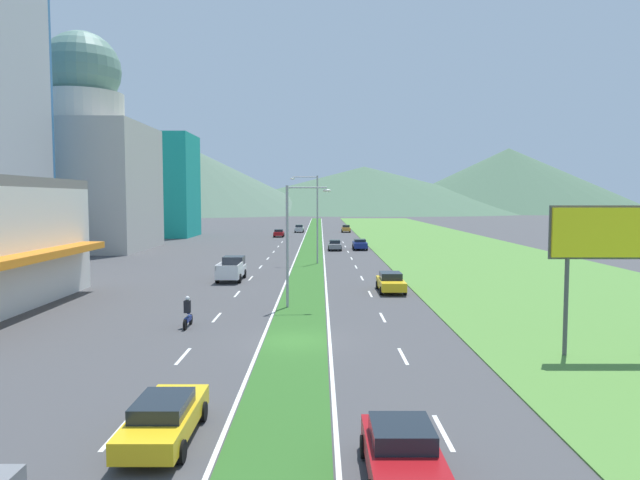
{
  "coord_description": "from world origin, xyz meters",
  "views": [
    {
      "loc": [
        1.25,
        -28.75,
        7.31
      ],
      "look_at": [
        1.16,
        36.23,
        2.58
      ],
      "focal_mm": 32.16,
      "sensor_mm": 36.0,
      "label": 1
    }
  ],
  "objects_px": {
    "car_1": "(300,228)",
    "motorcycle_rider": "(189,314)",
    "billboard_roadside": "(609,241)",
    "car_2": "(347,229)",
    "car_5": "(361,244)",
    "car_4": "(403,452)",
    "street_lamp_near": "(293,237)",
    "car_0": "(392,282)",
    "street_lamp_mid": "(315,213)",
    "pickup_truck_0": "(233,269)",
    "car_7": "(280,233)",
    "car_3": "(336,245)",
    "car_8": "(165,418)"
  },
  "relations": [
    {
      "from": "motorcycle_rider",
      "to": "car_4",
      "type": "bearing_deg",
      "value": -151.32
    },
    {
      "from": "car_3",
      "to": "car_8",
      "type": "bearing_deg",
      "value": -6.08
    },
    {
      "from": "car_5",
      "to": "car_7",
      "type": "xyz_separation_m",
      "value": [
        -13.5,
        26.86,
        -0.03
      ]
    },
    {
      "from": "billboard_roadside",
      "to": "car_1",
      "type": "distance_m",
      "value": 99.03
    },
    {
      "from": "car_5",
      "to": "motorcycle_rider",
      "type": "distance_m",
      "value": 51.15
    },
    {
      "from": "car_0",
      "to": "car_7",
      "type": "xyz_separation_m",
      "value": [
        -13.35,
        63.87,
        -0.02
      ]
    },
    {
      "from": "street_lamp_mid",
      "to": "car_7",
      "type": "relative_size",
      "value": 2.44
    },
    {
      "from": "street_lamp_near",
      "to": "car_1",
      "type": "xyz_separation_m",
      "value": [
        -2.68,
        85.56,
        -3.95
      ]
    },
    {
      "from": "billboard_roadside",
      "to": "car_2",
      "type": "bearing_deg",
      "value": 94.44
    },
    {
      "from": "car_3",
      "to": "car_7",
      "type": "bearing_deg",
      "value": -160.41
    },
    {
      "from": "car_0",
      "to": "motorcycle_rider",
      "type": "height_order",
      "value": "motorcycle_rider"
    },
    {
      "from": "car_5",
      "to": "car_8",
      "type": "distance_m",
      "value": 65.49
    },
    {
      "from": "car_0",
      "to": "pickup_truck_0",
      "type": "distance_m",
      "value": 14.98
    },
    {
      "from": "car_0",
      "to": "motorcycle_rider",
      "type": "xyz_separation_m",
      "value": [
        -13.05,
        -12.4,
        -0.03
      ]
    },
    {
      "from": "street_lamp_mid",
      "to": "car_2",
      "type": "distance_m",
      "value": 60.41
    },
    {
      "from": "car_4",
      "to": "motorcycle_rider",
      "type": "distance_m",
      "value": 20.09
    },
    {
      "from": "billboard_roadside",
      "to": "car_2",
      "type": "height_order",
      "value": "billboard_roadside"
    },
    {
      "from": "street_lamp_mid",
      "to": "motorcycle_rider",
      "type": "bearing_deg",
      "value": -102.33
    },
    {
      "from": "car_2",
      "to": "car_5",
      "type": "bearing_deg",
      "value": 0.11
    },
    {
      "from": "car_0",
      "to": "car_2",
      "type": "bearing_deg",
      "value": 179.95
    },
    {
      "from": "street_lamp_near",
      "to": "motorcycle_rider",
      "type": "xyz_separation_m",
      "value": [
        -5.7,
        -5.79,
        -4.02
      ]
    },
    {
      "from": "car_1",
      "to": "motorcycle_rider",
      "type": "relative_size",
      "value": 2.21
    },
    {
      "from": "car_1",
      "to": "car_2",
      "type": "height_order",
      "value": "car_1"
    },
    {
      "from": "street_lamp_mid",
      "to": "car_1",
      "type": "distance_m",
      "value": 60.15
    },
    {
      "from": "street_lamp_near",
      "to": "street_lamp_mid",
      "type": "xyz_separation_m",
      "value": [
        1.19,
        25.72,
        0.87
      ]
    },
    {
      "from": "street_lamp_near",
      "to": "car_2",
      "type": "distance_m",
      "value": 86.02
    },
    {
      "from": "street_lamp_near",
      "to": "car_2",
      "type": "xyz_separation_m",
      "value": [
        7.43,
        85.61,
        -3.98
      ]
    },
    {
      "from": "street_lamp_mid",
      "to": "car_8",
      "type": "xyz_separation_m",
      "value": [
        -4.08,
        -46.76,
        -4.92
      ]
    },
    {
      "from": "billboard_roadside",
      "to": "street_lamp_near",
      "type": "bearing_deg",
      "value": 141.83
    },
    {
      "from": "car_3",
      "to": "car_7",
      "type": "relative_size",
      "value": 1.0
    },
    {
      "from": "car_3",
      "to": "car_4",
      "type": "xyz_separation_m",
      "value": [
        0.04,
        -66.09,
        0.0
      ]
    },
    {
      "from": "car_8",
      "to": "pickup_truck_0",
      "type": "bearing_deg",
      "value": 5.38
    },
    {
      "from": "car_5",
      "to": "car_8",
      "type": "xyz_separation_m",
      "value": [
        -10.39,
        -64.66,
        -0.06
      ]
    },
    {
      "from": "pickup_truck_0",
      "to": "car_1",
      "type": "bearing_deg",
      "value": -2.72
    },
    {
      "from": "car_1",
      "to": "car_4",
      "type": "height_order",
      "value": "car_1"
    },
    {
      "from": "street_lamp_mid",
      "to": "car_1",
      "type": "bearing_deg",
      "value": 93.7
    },
    {
      "from": "car_4",
      "to": "car_2",
      "type": "bearing_deg",
      "value": 178.17
    },
    {
      "from": "street_lamp_near",
      "to": "car_7",
      "type": "xyz_separation_m",
      "value": [
        -5.99,
        70.48,
        -4.02
      ]
    },
    {
      "from": "car_8",
      "to": "pickup_truck_0",
      "type": "xyz_separation_m",
      "value": [
        -3.22,
        34.2,
        0.27
      ]
    },
    {
      "from": "street_lamp_near",
      "to": "street_lamp_mid",
      "type": "relative_size",
      "value": 0.83
    },
    {
      "from": "billboard_roadside",
      "to": "car_0",
      "type": "relative_size",
      "value": 1.49
    },
    {
      "from": "car_0",
      "to": "car_1",
      "type": "distance_m",
      "value": 79.59
    },
    {
      "from": "billboard_roadside",
      "to": "car_4",
      "type": "relative_size",
      "value": 1.68
    },
    {
      "from": "car_3",
      "to": "street_lamp_mid",
      "type": "bearing_deg",
      "value": -9.09
    },
    {
      "from": "street_lamp_mid",
      "to": "car_0",
      "type": "distance_m",
      "value": 20.67
    },
    {
      "from": "motorcycle_rider",
      "to": "street_lamp_mid",
      "type": "bearing_deg",
      "value": -12.33
    },
    {
      "from": "billboard_roadside",
      "to": "car_7",
      "type": "bearing_deg",
      "value": 104.31
    },
    {
      "from": "car_4",
      "to": "car_5",
      "type": "distance_m",
      "value": 67.14
    },
    {
      "from": "car_7",
      "to": "motorcycle_rider",
      "type": "relative_size",
      "value": 2.02
    },
    {
      "from": "car_0",
      "to": "car_1",
      "type": "bearing_deg",
      "value": -172.76
    }
  ]
}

